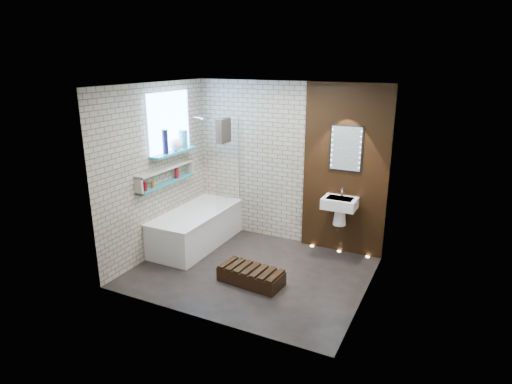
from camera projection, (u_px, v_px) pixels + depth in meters
The scene contains 15 objects.
ground at pixel (251, 271), 6.18m from camera, with size 3.20×3.20×0.00m, color black.
room_shell at pixel (251, 184), 5.79m from camera, with size 3.24×3.20×2.60m.
walnut_panel at pixel (345, 171), 6.48m from camera, with size 1.30×0.06×2.60m, color black.
clerestory_window at pixel (170, 128), 6.57m from camera, with size 0.18×1.00×0.94m.
display_niche at pixel (167, 176), 6.59m from camera, with size 0.14×1.30×0.26m.
bathtub at pixel (197, 228), 6.99m from camera, with size 0.79×1.74×0.70m.
bath_screen at pixel (228, 165), 6.92m from camera, with size 0.01×0.78×1.40m, color white.
towel at pixel (223, 131), 6.65m from camera, with size 0.11×0.29×0.38m, color #2A2621.
shower_head at pixel (206, 118), 6.94m from camera, with size 0.18×0.18×0.02m, color silver.
washbasin at pixel (340, 207), 6.46m from camera, with size 0.50×0.36×0.58m.
led_mirror at pixel (346, 149), 6.34m from camera, with size 0.50×0.02×0.70m.
walnut_step at pixel (251, 276), 5.83m from camera, with size 0.88×0.39×0.19m, color black.
niche_bottles at pixel (164, 179), 6.53m from camera, with size 0.07×0.82×0.16m.
sill_vases at pixel (176, 142), 6.65m from camera, with size 0.20×0.57×0.37m.
floor_uplights at pixel (339, 251), 6.80m from camera, with size 0.96×0.06×0.01m.
Camera 1 is at (2.51, -4.96, 2.93)m, focal length 30.18 mm.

